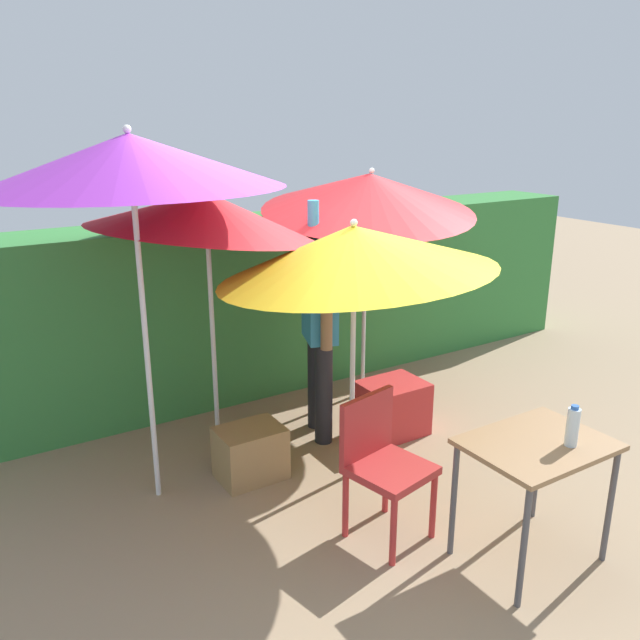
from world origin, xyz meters
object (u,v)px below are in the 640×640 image
(cooler_box, at_px, (392,408))
(umbrella_navy, at_px, (130,162))
(umbrella_rainbow, at_px, (205,213))
(umbrella_yellow, at_px, (369,193))
(crate_cardboard, at_px, (250,453))
(chair_plastic, at_px, (382,459))
(umbrella_orange, at_px, (354,250))
(folding_table, at_px, (536,457))
(bottle_water, at_px, (573,427))
(person_vendor, at_px, (320,325))

(cooler_box, bearing_deg, umbrella_navy, 176.46)
(cooler_box, bearing_deg, umbrella_rainbow, 153.81)
(umbrella_rainbow, distance_m, cooler_box, 2.15)
(umbrella_yellow, bearing_deg, crate_cardboard, -153.50)
(umbrella_rainbow, xyz_separation_m, chair_plastic, (0.39, -1.66, -1.32))
(umbrella_orange, xyz_separation_m, umbrella_yellow, (0.95, 1.15, 0.21))
(cooler_box, distance_m, folding_table, 1.76)
(umbrella_orange, distance_m, folding_table, 1.68)
(folding_table, relative_size, bottle_water, 3.33)
(umbrella_yellow, xyz_separation_m, chair_plastic, (-1.17, -1.79, -1.36))
(person_vendor, relative_size, cooler_box, 3.69)
(umbrella_rainbow, bearing_deg, chair_plastic, -76.79)
(chair_plastic, bearing_deg, folding_table, -47.98)
(umbrella_rainbow, bearing_deg, cooler_box, -26.19)
(umbrella_yellow, distance_m, cooler_box, 1.84)
(folding_table, bearing_deg, umbrella_navy, 132.30)
(cooler_box, relative_size, crate_cardboard, 1.10)
(umbrella_rainbow, xyz_separation_m, bottle_water, (1.10, -2.43, -0.96))
(umbrella_yellow, distance_m, chair_plastic, 2.54)
(umbrella_rainbow, relative_size, cooler_box, 4.11)
(umbrella_yellow, relative_size, crate_cardboard, 4.73)
(umbrella_yellow, bearing_deg, folding_table, -103.37)
(umbrella_orange, xyz_separation_m, person_vendor, (0.16, 0.68, -0.73))
(chair_plastic, xyz_separation_m, cooler_box, (0.90, 1.02, -0.29))
(person_vendor, distance_m, folding_table, 2.01)
(umbrella_navy, bearing_deg, umbrella_orange, -21.56)
(person_vendor, xyz_separation_m, bottle_water, (0.33, -2.10, -0.06))
(umbrella_navy, xyz_separation_m, person_vendor, (1.43, 0.18, -1.31))
(folding_table, bearing_deg, crate_cardboard, 120.76)
(umbrella_orange, relative_size, cooler_box, 3.83)
(person_vendor, height_order, bottle_water, person_vendor)
(folding_table, bearing_deg, umbrella_yellow, 76.63)
(cooler_box, bearing_deg, crate_cardboard, -179.37)
(chair_plastic, bearing_deg, umbrella_navy, 132.46)
(umbrella_yellow, distance_m, person_vendor, 1.31)
(umbrella_navy, distance_m, folding_table, 2.90)
(umbrella_yellow, xyz_separation_m, cooler_box, (-0.28, -0.77, -1.65))
(umbrella_rainbow, relative_size, person_vendor, 1.11)
(umbrella_orange, bearing_deg, chair_plastic, -108.85)
(chair_plastic, distance_m, folding_table, 0.89)
(umbrella_yellow, bearing_deg, umbrella_navy, -163.69)
(folding_table, bearing_deg, cooler_box, 79.70)
(umbrella_yellow, bearing_deg, umbrella_orange, -129.62)
(umbrella_rainbow, height_order, person_vendor, umbrella_rainbow)
(umbrella_rainbow, relative_size, bottle_water, 8.72)
(bottle_water, bearing_deg, umbrella_yellow, 79.79)
(umbrella_navy, bearing_deg, umbrella_rainbow, 37.80)
(umbrella_orange, xyz_separation_m, bottle_water, (0.49, -1.42, -0.79))
(umbrella_rainbow, distance_m, bottle_water, 2.84)
(umbrella_rainbow, relative_size, umbrella_navy, 0.85)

